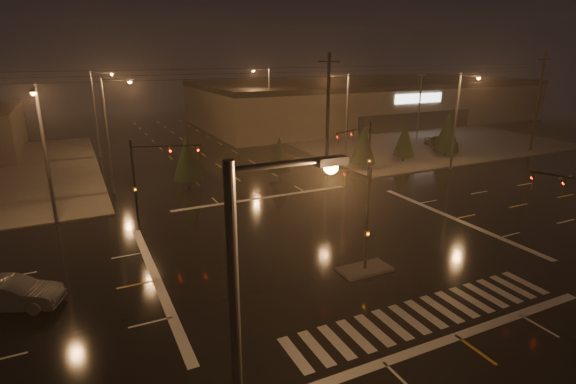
% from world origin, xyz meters
% --- Properties ---
extents(ground, '(140.00, 140.00, 0.00)m').
position_xyz_m(ground, '(0.00, 0.00, 0.00)').
color(ground, black).
rests_on(ground, ground).
extents(sidewalk_ne, '(36.00, 36.00, 0.12)m').
position_xyz_m(sidewalk_ne, '(30.00, 30.00, 0.06)').
color(sidewalk_ne, '#45423E').
rests_on(sidewalk_ne, ground).
extents(median_island, '(3.00, 1.60, 0.15)m').
position_xyz_m(median_island, '(0.00, -4.00, 0.07)').
color(median_island, '#45423E').
rests_on(median_island, ground).
extents(crosswalk, '(15.00, 2.60, 0.01)m').
position_xyz_m(crosswalk, '(0.00, -9.00, 0.01)').
color(crosswalk, beige).
rests_on(crosswalk, ground).
extents(stop_bar_near, '(16.00, 0.50, 0.01)m').
position_xyz_m(stop_bar_near, '(0.00, -11.00, 0.01)').
color(stop_bar_near, beige).
rests_on(stop_bar_near, ground).
extents(stop_bar_far, '(16.00, 0.50, 0.01)m').
position_xyz_m(stop_bar_far, '(0.00, 11.00, 0.01)').
color(stop_bar_far, beige).
rests_on(stop_bar_far, ground).
extents(parking_lot, '(50.00, 24.00, 0.08)m').
position_xyz_m(parking_lot, '(35.00, 28.00, 0.04)').
color(parking_lot, black).
rests_on(parking_lot, ground).
extents(retail_building, '(60.20, 28.30, 7.20)m').
position_xyz_m(retail_building, '(35.00, 45.99, 3.84)').
color(retail_building, brown).
rests_on(retail_building, ground).
extents(signal_mast_median, '(0.25, 4.59, 6.00)m').
position_xyz_m(signal_mast_median, '(0.00, -3.07, 3.75)').
color(signal_mast_median, black).
rests_on(signal_mast_median, ground).
extents(signal_mast_ne, '(4.84, 1.86, 6.00)m').
position_xyz_m(signal_mast_ne, '(9.50, 10.14, 3.79)').
color(signal_mast_ne, black).
rests_on(signal_mast_ne, ground).
extents(signal_mast_nw, '(4.84, 1.86, 6.00)m').
position_xyz_m(signal_mast_nw, '(-9.50, 10.14, 3.79)').
color(signal_mast_nw, black).
rests_on(signal_mast_nw, ground).
extents(streetlight_0, '(2.77, 0.32, 10.00)m').
position_xyz_m(streetlight_0, '(-11.18, -15.00, 5.80)').
color(streetlight_0, '#38383A').
rests_on(streetlight_0, ground).
extents(streetlight_1, '(2.77, 0.32, 10.00)m').
position_xyz_m(streetlight_1, '(-11.18, 18.00, 5.80)').
color(streetlight_1, '#38383A').
rests_on(streetlight_1, ground).
extents(streetlight_2, '(2.77, 0.32, 10.00)m').
position_xyz_m(streetlight_2, '(-11.18, 34.00, 5.80)').
color(streetlight_2, '#38383A').
rests_on(streetlight_2, ground).
extents(streetlight_3, '(2.77, 0.32, 10.00)m').
position_xyz_m(streetlight_3, '(11.18, 16.00, 5.80)').
color(streetlight_3, '#38383A').
rests_on(streetlight_3, ground).
extents(streetlight_4, '(2.77, 0.32, 10.00)m').
position_xyz_m(streetlight_4, '(11.18, 36.00, 5.80)').
color(streetlight_4, '#38383A').
rests_on(streetlight_4, ground).
extents(streetlight_5, '(0.32, 2.77, 10.00)m').
position_xyz_m(streetlight_5, '(-16.00, 11.18, 5.80)').
color(streetlight_5, '#38383A').
rests_on(streetlight_5, ground).
extents(streetlight_6, '(0.32, 2.77, 10.00)m').
position_xyz_m(streetlight_6, '(22.00, 11.18, 5.80)').
color(streetlight_6, '#38383A').
rests_on(streetlight_6, ground).
extents(utility_pole_1, '(2.20, 0.32, 12.00)m').
position_xyz_m(utility_pole_1, '(8.00, 14.00, 6.13)').
color(utility_pole_1, black).
rests_on(utility_pole_1, ground).
extents(utility_pole_2, '(2.20, 0.32, 12.00)m').
position_xyz_m(utility_pole_2, '(38.00, 14.00, 6.13)').
color(utility_pole_2, black).
rests_on(utility_pole_2, ground).
extents(conifer_0, '(2.71, 2.71, 4.93)m').
position_xyz_m(conifer_0, '(13.38, 15.55, 2.81)').
color(conifer_0, black).
rests_on(conifer_0, ground).
extents(conifer_1, '(2.49, 2.49, 4.59)m').
position_xyz_m(conifer_1, '(19.63, 16.42, 2.64)').
color(conifer_1, black).
rests_on(conifer_1, ground).
extents(conifer_2, '(3.01, 3.01, 5.41)m').
position_xyz_m(conifer_2, '(25.92, 16.30, 3.05)').
color(conifer_2, black).
rests_on(conifer_2, ground).
extents(conifer_3, '(2.74, 2.74, 4.98)m').
position_xyz_m(conifer_3, '(-4.91, 17.37, 2.84)').
color(conifer_3, black).
rests_on(conifer_3, ground).
extents(conifer_4, '(2.23, 2.23, 4.18)m').
position_xyz_m(conifer_4, '(3.95, 16.28, 2.44)').
color(conifer_4, black).
rests_on(conifer_4, ground).
extents(car_parked, '(3.40, 4.70, 1.49)m').
position_xyz_m(car_parked, '(29.65, 20.90, 0.74)').
color(car_parked, black).
rests_on(car_parked, ground).
extents(car_crossing, '(4.89, 3.21, 1.52)m').
position_xyz_m(car_crossing, '(-17.85, 0.22, 0.76)').
color(car_crossing, '#585C60').
rests_on(car_crossing, ground).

